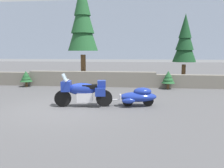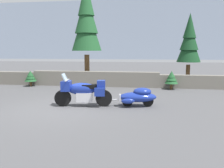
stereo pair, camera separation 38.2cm
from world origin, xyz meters
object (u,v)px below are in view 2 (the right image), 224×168
object	(u,v)px
pine_tree_tall	(86,19)
pine_tree_secondary	(189,40)
touring_motorcycle	(83,91)
car_shaped_trailer	(138,96)

from	to	relation	value
pine_tree_tall	pine_tree_secondary	world-z (taller)	pine_tree_tall
touring_motorcycle	pine_tree_tall	world-z (taller)	pine_tree_tall
pine_tree_tall	pine_tree_secondary	bearing A→B (deg)	4.53
car_shaped_trailer	pine_tree_secondary	world-z (taller)	pine_tree_secondary
touring_motorcycle	pine_tree_tall	distance (m)	7.49
touring_motorcycle	car_shaped_trailer	distance (m)	2.21
touring_motorcycle	pine_tree_tall	xyz separation A→B (m)	(-1.51, 6.35, 3.66)
touring_motorcycle	car_shaped_trailer	bearing A→B (deg)	8.24
touring_motorcycle	car_shaped_trailer	size ratio (longest dim) A/B	1.03
pine_tree_tall	pine_tree_secondary	xyz separation A→B (m)	(6.64, 0.53, -1.39)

